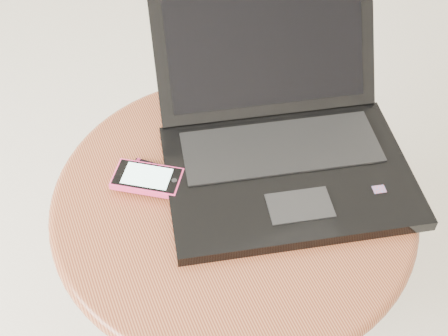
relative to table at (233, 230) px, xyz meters
name	(u,v)px	position (x,y,z in m)	size (l,w,h in m)	color
table	(233,230)	(0.00, 0.00, 0.00)	(0.60, 0.60, 0.47)	#562710
laptop	(281,137)	(0.11, 0.05, 0.14)	(0.48, 0.49, 0.23)	black
phone_black	(159,179)	(-0.10, 0.07, 0.11)	(0.12, 0.11, 0.01)	black
phone_pink	(147,178)	(-0.12, 0.07, 0.12)	(0.12, 0.11, 0.01)	#EA3472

